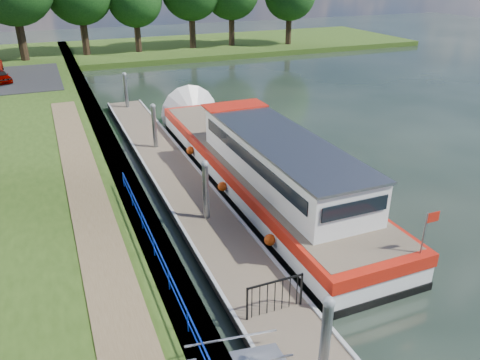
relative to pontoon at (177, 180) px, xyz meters
name	(u,v)px	position (x,y,z in m)	size (l,w,h in m)	color
bank_edge	(119,170)	(-2.55, 2.00, 0.20)	(1.10, 90.00, 0.78)	#473D2D
far_bank	(185,47)	(12.00, 39.00, 0.12)	(60.00, 18.00, 0.60)	#274012
footpath	(98,237)	(-4.40, -5.00, 0.62)	(1.60, 40.00, 0.05)	brown
blue_fence	(177,294)	(-2.75, -10.00, 1.13)	(0.04, 18.04, 0.72)	#0C2DBF
pontoon	(177,180)	(0.00, 0.00, 0.00)	(2.50, 30.00, 0.56)	brown
mooring_piles	(176,160)	(0.00, 0.00, 1.10)	(0.30, 27.30, 3.55)	gray
gate_panel	(275,292)	(0.00, -10.80, 0.97)	(1.85, 0.05, 1.15)	black
barge	(252,160)	(3.60, -1.03, 0.90)	(4.36, 21.15, 4.78)	black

